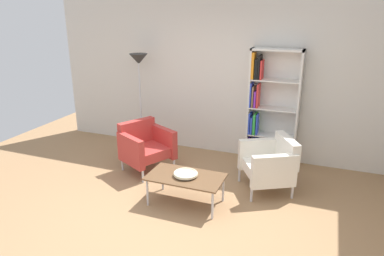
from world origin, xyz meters
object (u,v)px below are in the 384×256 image
at_px(armchair_by_bookshelf, 145,145).
at_px(floor_lamp_torchiere, 139,71).
at_px(decorative_bowl, 186,174).
at_px(armchair_near_window, 271,163).
at_px(bookshelf_tall, 268,108).
at_px(coffee_table_low, 186,178).

relative_size(armchair_by_bookshelf, floor_lamp_torchiere, 0.53).
distance_m(decorative_bowl, armchair_by_bookshelf, 1.25).
relative_size(decorative_bowl, floor_lamp_torchiere, 0.18).
distance_m(decorative_bowl, armchair_near_window, 1.26).
distance_m(bookshelf_tall, armchair_near_window, 1.12).
relative_size(bookshelf_tall, floor_lamp_torchiere, 1.09).
height_order(armchair_by_bookshelf, floor_lamp_torchiere, floor_lamp_torchiere).
xyz_separation_m(decorative_bowl, floor_lamp_torchiere, (-1.52, 1.58, 1.01)).
distance_m(bookshelf_tall, armchair_by_bookshelf, 2.08).
height_order(coffee_table_low, floor_lamp_torchiere, floor_lamp_torchiere).
bearing_deg(armchair_near_window, bookshelf_tall, 163.94).
distance_m(bookshelf_tall, floor_lamp_torchiere, 2.32).
relative_size(bookshelf_tall, decorative_bowl, 5.94).
bearing_deg(coffee_table_low, armchair_by_bookshelf, 143.27).
bearing_deg(floor_lamp_torchiere, armchair_by_bookshelf, -58.04).
bearing_deg(decorative_bowl, coffee_table_low, -69.44).
bearing_deg(decorative_bowl, armchair_near_window, 39.27).
distance_m(coffee_table_low, decorative_bowl, 0.07).
bearing_deg(coffee_table_low, decorative_bowl, 110.56).
bearing_deg(coffee_table_low, floor_lamp_torchiere, 133.91).
relative_size(armchair_near_window, floor_lamp_torchiere, 0.54).
distance_m(bookshelf_tall, coffee_table_low, 1.99).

